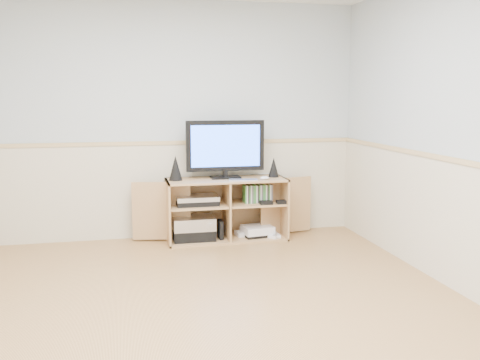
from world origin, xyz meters
name	(u,v)px	position (x,y,z in m)	size (l,w,h in m)	color
room	(193,141)	(-0.06, 0.12, 1.22)	(4.04, 4.54, 2.54)	tan
media_cabinet	(225,207)	(0.53, 2.04, 0.33)	(1.96, 0.47, 0.65)	tan
monitor	(225,147)	(0.53, 2.03, 0.98)	(0.83, 0.18, 0.61)	black
speaker_left	(176,168)	(0.00, 2.00, 0.78)	(0.14, 0.14, 0.26)	black
speaker_right	(274,167)	(1.05, 2.00, 0.76)	(0.11, 0.11, 0.21)	black
keyboard	(243,180)	(0.68, 1.84, 0.66)	(0.30, 0.12, 0.01)	silver
mouse	(265,178)	(0.91, 1.84, 0.67)	(0.10, 0.06, 0.04)	white
av_components	(195,221)	(0.19, 1.98, 0.22)	(0.52, 0.32, 0.47)	black
game_consoles	(256,231)	(0.85, 1.97, 0.07)	(0.46, 0.30, 0.11)	white
game_cases	(257,193)	(0.87, 1.96, 0.48)	(0.30, 0.14, 0.19)	#3F8C3F
wall_outlet	(263,179)	(1.00, 2.23, 0.60)	(0.12, 0.03, 0.12)	white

